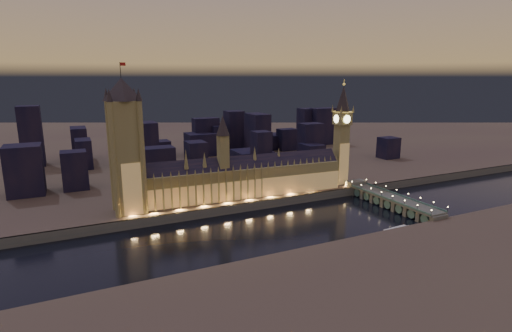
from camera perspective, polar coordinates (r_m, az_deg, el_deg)
name	(u,v)px	position (r m, az deg, el deg)	size (l,w,h in m)	color
ground_plane	(279,224)	(336.52, 3.27, -8.27)	(2000.00, 2000.00, 0.00)	black
north_bank	(154,137)	(818.13, -14.43, 4.07)	(2000.00, 960.00, 8.00)	#4B3A33
embankment_wall	(258,205)	(369.58, 0.23, -5.65)	(2000.00, 2.50, 8.00)	#45514E
palace_of_westminster	(243,178)	(379.07, -1.93, -1.67)	(202.00, 29.20, 78.00)	olive
victoria_tower	(125,140)	(343.82, -18.15, 3.51)	(31.68, 31.68, 123.20)	olive
elizabeth_tower	(342,127)	(428.72, 12.20, 5.53)	(18.00, 18.00, 109.54)	olive
westminster_bridge	(389,200)	(398.54, 18.46, -4.66)	(19.74, 113.00, 15.90)	#45514E
river_boat	(397,232)	(334.39, 19.45, -8.86)	(44.29, 13.36, 4.50)	#45514E
city_backdrop	(215,142)	(560.13, -5.82, 3.42)	(475.00, 215.63, 76.60)	black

